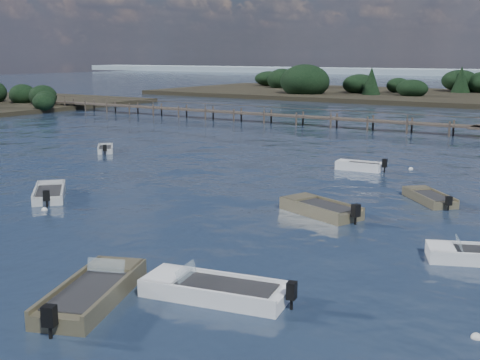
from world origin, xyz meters
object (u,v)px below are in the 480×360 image
Objects in this scene: dinghy_near_olive at (93,295)px; jetty at (268,115)px; dinghy_mid_grey at (50,195)px; dinghy_mid_white_a at (215,293)px; tender_far_grey at (105,150)px; dinghy_extra_b at (429,199)px; dinghy_extra_a at (320,211)px; tender_far_white at (359,168)px.

jetty is (-21.59, 49.03, 0.81)m from dinghy_near_olive.
dinghy_mid_grey is at bearing 144.75° from dinghy_near_olive.
dinghy_mid_white_a is 1.81× the size of tender_far_grey.
dinghy_mid_white_a is 17.61m from dinghy_extra_b.
tender_far_grey is at bearing 159.92° from dinghy_extra_a.
dinghy_extra_a is 1.14× the size of dinghy_mid_grey.
dinghy_near_olive reaches higher than dinghy_extra_b.
dinghy_extra_b is at bearing 82.39° from dinghy_mid_white_a.
tender_far_white is 26.50m from dinghy_near_olive.
tender_far_white is 0.06× the size of jetty.
dinghy_extra_a is at bearing -77.29° from tender_far_white.
tender_far_grey is 26.25m from jetty.
dinghy_extra_b is at bearing 29.94° from dinghy_mid_grey.
dinghy_mid_white_a is at bearing -61.97° from jetty.
dinghy_mid_white_a reaches higher than tender_far_white.
dinghy_mid_grey is (-14.61, -4.94, -0.01)m from dinghy_extra_a.
dinghy_near_olive is at bearing -45.82° from tender_far_grey.
dinghy_mid_white_a is at bearing 36.11° from dinghy_near_olive.
dinghy_mid_grey is (-11.82, -17.32, -0.01)m from tender_far_white.
tender_far_white is (-4.38, 24.10, 0.01)m from dinghy_mid_white_a.
tender_far_grey is (-23.82, 8.71, -0.02)m from dinghy_extra_a.
dinghy_extra_a is at bearing 97.73° from dinghy_mid_white_a.
jetty is at bearing 132.21° from tender_far_white.
dinghy_near_olive is (-5.58, -19.83, 0.04)m from dinghy_extra_b.
tender_far_white reaches higher than dinghy_extra_b.
dinghy_mid_white_a is 11.83m from dinghy_extra_a.
dinghy_extra_a reaches higher than tender_far_grey.
dinghy_near_olive is at bearing -66.23° from jetty.
dinghy_mid_grey is (-18.54, -10.67, 0.03)m from dinghy_extra_b.
dinghy_mid_white_a is 17.57m from dinghy_mid_grey.
dinghy_extra_a is at bearing -56.36° from jetty.
dinghy_mid_white_a is 32.60m from tender_far_grey.
dinghy_mid_white_a is 4.02m from dinghy_near_olive.
dinghy_extra_a is 1.61× the size of tender_far_grey.
dinghy_extra_a is 15.42m from dinghy_mid_grey.
tender_far_white is 30.46m from jetty.
dinghy_extra_a is 41.97m from jetty.
jetty is (-23.25, 34.93, 0.81)m from dinghy_extra_a.
dinghy_mid_grey reaches higher than dinghy_extra_b.
jetty reaches higher than dinghy_extra_b.
dinghy_near_olive is at bearing -96.72° from dinghy_extra_a.
dinghy_extra_b is 0.06× the size of jetty.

